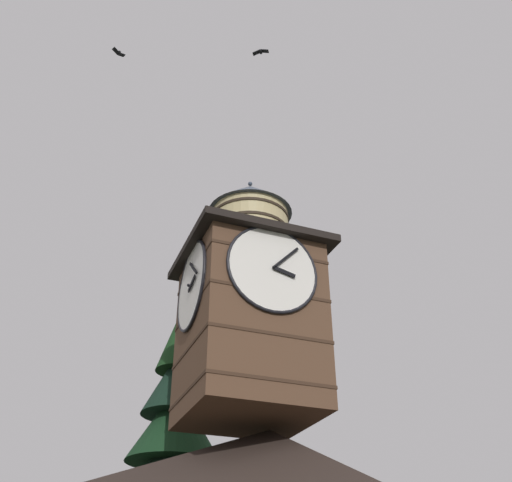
# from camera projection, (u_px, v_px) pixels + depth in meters

# --- Properties ---
(clock_tower) EXTENTS (4.53, 4.53, 8.69)m
(clock_tower) POSITION_uv_depth(u_px,v_px,m) (249.00, 304.00, 19.81)
(clock_tower) COLOR brown
(clock_tower) RESTS_ON building_main
(moon) EXTENTS (2.29, 2.29, 2.29)m
(moon) POSITION_uv_depth(u_px,v_px,m) (273.00, 472.00, 47.20)
(moon) COLOR silver
(flying_bird_high) EXTENTS (0.63, 0.51, 0.14)m
(flying_bird_high) POSITION_uv_depth(u_px,v_px,m) (261.00, 52.00, 24.59)
(flying_bird_high) COLOR black
(flying_bird_low) EXTENTS (0.57, 0.39, 0.13)m
(flying_bird_low) POSITION_uv_depth(u_px,v_px,m) (119.00, 53.00, 24.27)
(flying_bird_low) COLOR black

